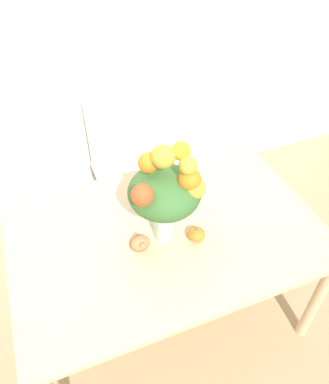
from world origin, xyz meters
TOP-DOWN VIEW (x-y plane):
  - ground_plane at (0.00, 0.00)m, footprint 12.00×12.00m
  - wall_back at (0.00, 1.22)m, footprint 8.00×0.06m
  - dining_table at (0.00, 0.00)m, footprint 1.50×0.99m
  - flower_vase at (-0.01, -0.03)m, footprint 0.36×0.35m
  - pumpkin at (0.11, -0.10)m, footprint 0.08×0.08m
  - turkey_figurine at (-0.15, -0.04)m, footprint 0.09×0.13m
  - dining_chair_near_window at (0.04, 0.89)m, footprint 0.42×0.42m

SIDE VIEW (x-z plane):
  - ground_plane at x=0.00m, z-range 0.00..0.00m
  - dining_chair_near_window at x=0.04m, z-range 0.01..1.00m
  - dining_table at x=0.00m, z-range 0.29..1.03m
  - pumpkin at x=0.11m, z-range 0.74..0.81m
  - turkey_figurine at x=-0.15m, z-range 0.74..0.82m
  - flower_vase at x=-0.01m, z-range 0.76..1.29m
  - wall_back at x=0.00m, z-range 0.00..2.70m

